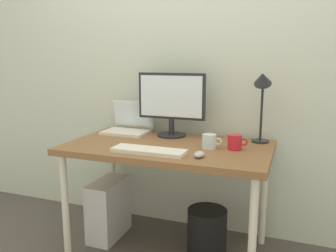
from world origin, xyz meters
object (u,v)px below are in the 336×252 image
object	(u,v)px
laptop	(129,125)
computer_tower	(109,209)
wastebasket	(207,231)
monitor	(171,101)
coffee_mug	(235,142)
keyboard	(149,151)
mouse	(199,154)
glass_cup	(209,141)
desk_lamp	(262,90)
desk	(168,154)

from	to	relation	value
laptop	computer_tower	bearing A→B (deg)	-104.77
wastebasket	computer_tower	bearing A→B (deg)	-176.96
monitor	coffee_mug	bearing A→B (deg)	-23.66
keyboard	mouse	distance (m)	0.30
wastebasket	keyboard	bearing A→B (deg)	-134.97
monitor	computer_tower	xyz separation A→B (m)	(-0.40, -0.21, -0.77)
mouse	computer_tower	bearing A→B (deg)	161.96
coffee_mug	wastebasket	size ratio (longest dim) A/B	0.40
wastebasket	mouse	bearing A→B (deg)	-87.40
wastebasket	glass_cup	bearing A→B (deg)	-74.64
laptop	desk_lamp	bearing A→B (deg)	-0.89
desk	monitor	distance (m)	0.40
desk	mouse	world-z (taller)	mouse
desk	laptop	distance (m)	0.49
desk_lamp	coffee_mug	distance (m)	0.39
desk	computer_tower	world-z (taller)	desk
desk_lamp	computer_tower	bearing A→B (deg)	-168.10
mouse	computer_tower	xyz separation A→B (m)	(-0.73, 0.24, -0.54)
desk	computer_tower	distance (m)	0.65
computer_tower	keyboard	bearing A→B (deg)	-30.12
computer_tower	desk	bearing A→B (deg)	-2.80
desk_lamp	coffee_mug	bearing A→B (deg)	-119.94
desk_lamp	keyboard	world-z (taller)	desk_lamp
desk	coffee_mug	distance (m)	0.44
keyboard	mouse	xyz separation A→B (m)	(0.30, 0.01, 0.01)
monitor	wastebasket	bearing A→B (deg)	-28.87
desk_lamp	keyboard	distance (m)	0.81
desk_lamp	wastebasket	world-z (taller)	desk_lamp
coffee_mug	computer_tower	xyz separation A→B (m)	(-0.89, 0.00, -0.57)
keyboard	computer_tower	distance (m)	0.73
laptop	glass_cup	xyz separation A→B (m)	(0.68, -0.26, -0.01)
coffee_mug	computer_tower	bearing A→B (deg)	179.98
glass_cup	coffee_mug	bearing A→B (deg)	12.00
mouse	desk_lamp	bearing A→B (deg)	58.20
keyboard	coffee_mug	world-z (taller)	coffee_mug
laptop	computer_tower	world-z (taller)	laptop
keyboard	coffee_mug	bearing A→B (deg)	28.63
desk	glass_cup	distance (m)	0.29
desk_lamp	keyboard	size ratio (longest dim) A/B	1.10
monitor	mouse	distance (m)	0.60
coffee_mug	wastebasket	bearing A→B (deg)	167.19
desk	laptop	xyz separation A→B (m)	(-0.40, 0.25, 0.12)
computer_tower	glass_cup	bearing A→B (deg)	-2.50
computer_tower	coffee_mug	bearing A→B (deg)	-0.02
keyboard	desk_lamp	bearing A→B (deg)	38.59
coffee_mug	glass_cup	world-z (taller)	coffee_mug
wastebasket	monitor	bearing A→B (deg)	151.13
keyboard	coffee_mug	xyz separation A→B (m)	(0.46, 0.25, 0.03)
laptop	glass_cup	bearing A→B (deg)	-21.00
coffee_mug	mouse	bearing A→B (deg)	-123.40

